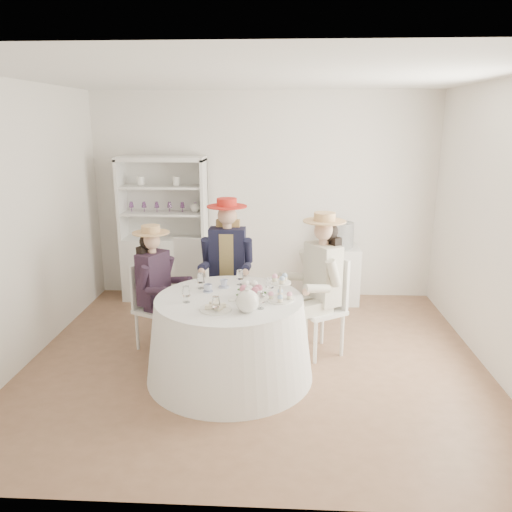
{
  "coord_description": "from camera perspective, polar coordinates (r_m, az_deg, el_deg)",
  "views": [
    {
      "loc": [
        0.24,
        -4.58,
        2.32
      ],
      "look_at": [
        0.0,
        0.1,
        1.05
      ],
      "focal_mm": 35.0,
      "sensor_mm": 36.0,
      "label": 1
    }
  ],
  "objects": [
    {
      "name": "ground",
      "position": [
        5.14,
        -0.06,
        -11.67
      ],
      "size": [
        4.5,
        4.5,
        0.0
      ],
      "primitive_type": "plane",
      "color": "brown",
      "rests_on": "ground"
    },
    {
      "name": "ceiling",
      "position": [
        4.6,
        -0.07,
        19.91
      ],
      "size": [
        4.5,
        4.5,
        0.0
      ],
      "primitive_type": "plane",
      "rotation": [
        3.14,
        0.0,
        0.0
      ],
      "color": "white",
      "rests_on": "wall_back"
    },
    {
      "name": "wall_back",
      "position": [
        6.65,
        0.86,
        6.79
      ],
      "size": [
        4.5,
        0.0,
        4.5
      ],
      "primitive_type": "plane",
      "rotation": [
        1.57,
        0.0,
        0.0
      ],
      "color": "white",
      "rests_on": "ground"
    },
    {
      "name": "wall_front",
      "position": [
        2.76,
        -2.29,
        -5.41
      ],
      "size": [
        4.5,
        0.0,
        4.5
      ],
      "primitive_type": "plane",
      "rotation": [
        -1.57,
        0.0,
        0.0
      ],
      "color": "white",
      "rests_on": "ground"
    },
    {
      "name": "wall_left",
      "position": [
        5.3,
        -25.18,
        3.18
      ],
      "size": [
        0.0,
        4.5,
        4.5
      ],
      "primitive_type": "plane",
      "rotation": [
        1.57,
        0.0,
        1.57
      ],
      "color": "white",
      "rests_on": "ground"
    },
    {
      "name": "wall_right",
      "position": [
        5.09,
        26.16,
        2.62
      ],
      "size": [
        0.0,
        4.5,
        4.5
      ],
      "primitive_type": "plane",
      "rotation": [
        1.57,
        0.0,
        -1.57
      ],
      "color": "white",
      "rests_on": "ground"
    },
    {
      "name": "tea_table",
      "position": [
        4.68,
        -3.03,
        -9.27
      ],
      "size": [
        1.55,
        1.55,
        0.77
      ],
      "rotation": [
        0.0,
        0.0,
        -0.2
      ],
      "color": "white",
      "rests_on": "ground"
    },
    {
      "name": "hutch",
      "position": [
        6.73,
        -10.28,
        0.74
      ],
      "size": [
        1.2,
        0.64,
        1.89
      ],
      "rotation": [
        0.0,
        0.0,
        -0.21
      ],
      "color": "silver",
      "rests_on": "ground"
    },
    {
      "name": "side_table",
      "position": [
        6.65,
        9.5,
        -2.08
      ],
      "size": [
        0.49,
        0.49,
        0.74
      ],
      "primitive_type": "cube",
      "rotation": [
        0.0,
        0.0,
        0.03
      ],
      "color": "silver",
      "rests_on": "ground"
    },
    {
      "name": "hatbox",
      "position": [
        6.51,
        9.7,
        2.39
      ],
      "size": [
        0.4,
        0.4,
        0.32
      ],
      "primitive_type": "cylinder",
      "rotation": [
        0.0,
        0.0,
        -0.29
      ],
      "color": "black",
      "rests_on": "side_table"
    },
    {
      "name": "guest_left",
      "position": [
        5.22,
        -11.44,
        -2.75
      ],
      "size": [
        0.55,
        0.5,
        1.31
      ],
      "rotation": [
        0.0,
        0.0,
        1.12
      ],
      "color": "silver",
      "rests_on": "ground"
    },
    {
      "name": "guest_mid",
      "position": [
        5.46,
        -3.29,
        -0.32
      ],
      "size": [
        0.55,
        0.57,
        1.53
      ],
      "rotation": [
        0.0,
        0.0,
        -0.01
      ],
      "color": "silver",
      "rests_on": "ground"
    },
    {
      "name": "guest_right",
      "position": [
        4.99,
        7.38,
        -2.35
      ],
      "size": [
        0.63,
        0.59,
        1.47
      ],
      "rotation": [
        0.0,
        0.0,
        -1.0
      ],
      "color": "silver",
      "rests_on": "ground"
    },
    {
      "name": "spare_chair",
      "position": [
        6.14,
        -7.17,
        -1.88
      ],
      "size": [
        0.46,
        0.46,
        0.99
      ],
      "rotation": [
        0.0,
        0.0,
        2.99
      ],
      "color": "silver",
      "rests_on": "ground"
    },
    {
      "name": "teacup_a",
      "position": [
        4.7,
        -5.52,
        -3.72
      ],
      "size": [
        0.1,
        0.1,
        0.07
      ],
      "primitive_type": "imported",
      "rotation": [
        0.0,
        0.0,
        -0.17
      ],
      "color": "white",
      "rests_on": "tea_table"
    },
    {
      "name": "teacup_b",
      "position": [
        4.8,
        -3.7,
        -3.2
      ],
      "size": [
        0.09,
        0.09,
        0.07
      ],
      "primitive_type": "imported",
      "rotation": [
        0.0,
        0.0,
        -0.28
      ],
      "color": "white",
      "rests_on": "tea_table"
    },
    {
      "name": "teacup_c",
      "position": [
        4.68,
        -0.61,
        -3.66
      ],
      "size": [
        0.09,
        0.09,
        0.07
      ],
      "primitive_type": "imported",
      "rotation": [
        0.0,
        0.0,
        -0.0
      ],
      "color": "white",
      "rests_on": "tea_table"
    },
    {
      "name": "flower_bowl",
      "position": [
        4.42,
        -0.44,
        -4.92
      ],
      "size": [
        0.27,
        0.27,
        0.06
      ],
      "primitive_type": "imported",
      "rotation": [
        0.0,
        0.0,
        0.2
      ],
      "color": "white",
      "rests_on": "tea_table"
    },
    {
      "name": "flower_arrangement",
      "position": [
        4.5,
        -0.64,
        -3.67
      ],
      "size": [
        0.19,
        0.2,
        0.07
      ],
      "rotation": [
        0.0,
        0.0,
        -0.1
      ],
      "color": "#CD6683",
      "rests_on": "tea_table"
    },
    {
      "name": "table_teapot",
      "position": [
        4.19,
        -0.94,
        -5.2
      ],
      "size": [
        0.28,
        0.2,
        0.21
      ],
      "rotation": [
        0.0,
        0.0,
        0.26
      ],
      "color": "white",
      "rests_on": "tea_table"
    },
    {
      "name": "sandwich_plate",
      "position": [
        4.26,
        -4.64,
        -5.94
      ],
      "size": [
        0.28,
        0.28,
        0.06
      ],
      "rotation": [
        0.0,
        0.0,
        -0.07
      ],
      "color": "white",
      "rests_on": "tea_table"
    },
    {
      "name": "cupcake_stand",
      "position": [
        4.45,
        2.79,
        -4.03
      ],
      "size": [
        0.25,
        0.25,
        0.23
      ],
      "rotation": [
        0.0,
        0.0,
        -0.26
      ],
      "color": "white",
      "rests_on": "tea_table"
    },
    {
      "name": "stemware_set",
      "position": [
        4.51,
        -3.11,
        -3.9
      ],
      "size": [
        0.81,
        0.84,
        0.15
      ],
      "color": "white",
      "rests_on": "tea_table"
    }
  ]
}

